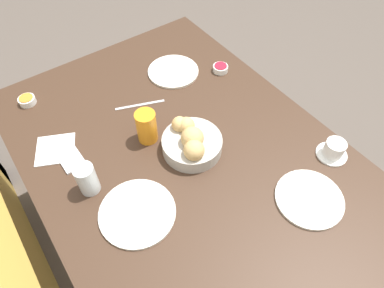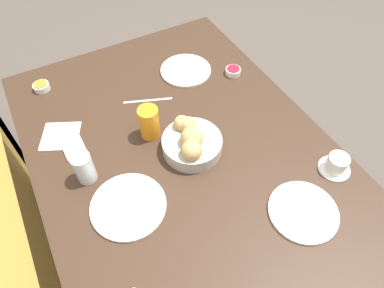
{
  "view_description": "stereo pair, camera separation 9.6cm",
  "coord_description": "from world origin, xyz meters",
  "views": [
    {
      "loc": [
        -0.59,
        0.41,
        1.72
      ],
      "look_at": [
        0.02,
        -0.03,
        0.77
      ],
      "focal_mm": 32.0,
      "sensor_mm": 36.0,
      "label": 1
    },
    {
      "loc": [
        -0.64,
        0.33,
        1.72
      ],
      "look_at": [
        0.02,
        -0.03,
        0.77
      ],
      "focal_mm": 32.0,
      "sensor_mm": 36.0,
      "label": 2
    }
  ],
  "objects": [
    {
      "name": "plate_near_left",
      "position": [
        -0.37,
        -0.22,
        0.74
      ],
      "size": [
        0.22,
        0.22,
        0.01
      ],
      "color": "silver",
      "rests_on": "dining_table"
    },
    {
      "name": "plate_near_right",
      "position": [
        0.41,
        -0.21,
        0.74
      ],
      "size": [
        0.22,
        0.22,
        0.01
      ],
      "color": "silver",
      "rests_on": "dining_table"
    },
    {
      "name": "coffee_cup",
      "position": [
        -0.29,
        -0.42,
        0.77
      ],
      "size": [
        0.11,
        0.11,
        0.06
      ],
      "color": "white",
      "rests_on": "dining_table"
    },
    {
      "name": "knife_silver",
      "position": [
        0.32,
        0.01,
        0.74
      ],
      "size": [
        0.08,
        0.19,
        0.0
      ],
      "color": "#B7B7BC",
      "rests_on": "dining_table"
    },
    {
      "name": "jam_bowl_honey",
      "position": [
        0.6,
        0.37,
        0.75
      ],
      "size": [
        0.07,
        0.07,
        0.03
      ],
      "color": "white",
      "rests_on": "dining_table"
    },
    {
      "name": "bread_basket",
      "position": [
        0.02,
        -0.03,
        0.78
      ],
      "size": [
        0.21,
        0.21,
        0.12
      ],
      "color": "#B2ADA3",
      "rests_on": "dining_table"
    },
    {
      "name": "jam_bowl_berry",
      "position": [
        0.3,
        -0.39,
        0.75
      ],
      "size": [
        0.07,
        0.07,
        0.03
      ],
      "color": "white",
      "rests_on": "dining_table"
    },
    {
      "name": "dining_table",
      "position": [
        0.0,
        0.0,
        0.66
      ],
      "size": [
        1.5,
        1.02,
        0.74
      ],
      "color": "#3D281C",
      "rests_on": "ground_plane"
    },
    {
      "name": "water_tumbler",
      "position": [
        0.08,
        0.34,
        0.8
      ],
      "size": [
        0.07,
        0.07,
        0.12
      ],
      "color": "silver",
      "rests_on": "dining_table"
    },
    {
      "name": "plate_far_center",
      "position": [
        -0.09,
        0.26,
        0.74
      ],
      "size": [
        0.24,
        0.24,
        0.01
      ],
      "color": "silver",
      "rests_on": "dining_table"
    },
    {
      "name": "juice_glass",
      "position": [
        0.16,
        0.07,
        0.8
      ],
      "size": [
        0.07,
        0.07,
        0.13
      ],
      "color": "orange",
      "rests_on": "dining_table"
    },
    {
      "name": "cell_phone",
      "position": [
        0.25,
        0.34,
        0.74
      ],
      "size": [
        0.15,
        0.08,
        0.01
      ],
      "color": "silver",
      "rests_on": "dining_table"
    },
    {
      "name": "napkin",
      "position": [
        0.31,
        0.37,
        0.74
      ],
      "size": [
        0.18,
        0.18,
        0.0
      ],
      "color": "white",
      "rests_on": "dining_table"
    },
    {
      "name": "ground_plane",
      "position": [
        0.0,
        0.0,
        0.0
      ],
      "size": [
        10.0,
        10.0,
        0.0
      ],
      "primitive_type": "plane",
      "color": "#564C44"
    }
  ]
}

